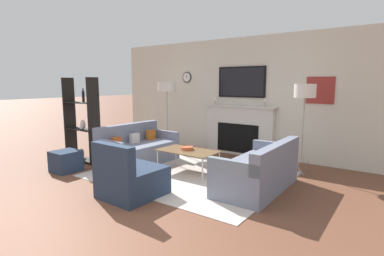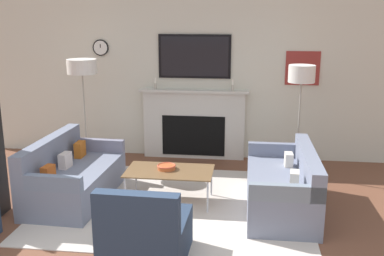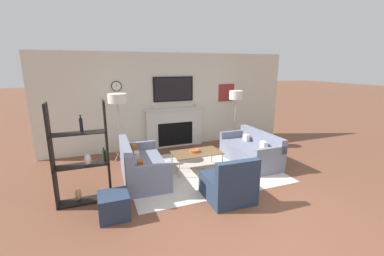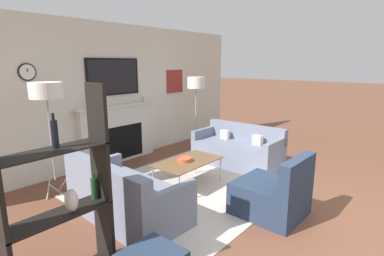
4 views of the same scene
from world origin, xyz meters
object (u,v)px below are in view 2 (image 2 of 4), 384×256
Objects in this scene: floor_lamp_right at (302,76)px; armchair at (146,236)px; decorative_bowl at (166,167)px; couch_left at (72,178)px; coffee_table at (170,172)px; couch_right at (284,188)px; floor_lamp_left at (82,68)px.

armchair is at bearing -122.16° from floor_lamp_right.
floor_lamp_right reaches higher than decorative_bowl.
decorative_bowl is 2.37m from floor_lamp_right.
couch_left is at bearing 132.96° from armchair.
couch_left is 1.91m from armchair.
armchair is 1.50m from decorative_bowl.
coffee_table is at bearing 90.77° from armchair.
couch_right is 6.98× the size of decorative_bowl.
floor_lamp_right is (1.69, 2.69, 1.23)m from armchair.
floor_lamp_right is at bearing 36.03° from coffee_table.
armchair is 0.77× the size of coffee_table.
armchair is at bearing -89.23° from coffee_table.
floor_lamp_left is (-0.27, 1.29, 1.27)m from couch_left.
couch_left is at bearing -175.91° from decorative_bowl.
couch_left is 1.00× the size of floor_lamp_right.
armchair is at bearing -47.04° from couch_left.
decorative_bowl reaches higher than coffee_table.
armchair is (-1.41, -1.39, -0.01)m from couch_right.
couch_left is 2.71m from couch_right.
couch_left is at bearing -156.63° from floor_lamp_right.
floor_lamp_right reaches higher than couch_right.
coffee_table is at bearing -40.18° from decorative_bowl.
decorative_bowl is at bearing 176.49° from couch_right.
armchair reaches higher than couch_left.
floor_lamp_left reaches higher than armchair.
couch_right is 1.49m from decorative_bowl.
decorative_bowl is at bearing 139.82° from coffee_table.
couch_left is at bearing 179.95° from couch_right.
couch_right is 1.43m from coffee_table.
coffee_table is 0.65× the size of floor_lamp_left.
floor_lamp_left is (-1.51, 1.20, 1.10)m from decorative_bowl.
floor_lamp_left reaches higher than couch_left.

